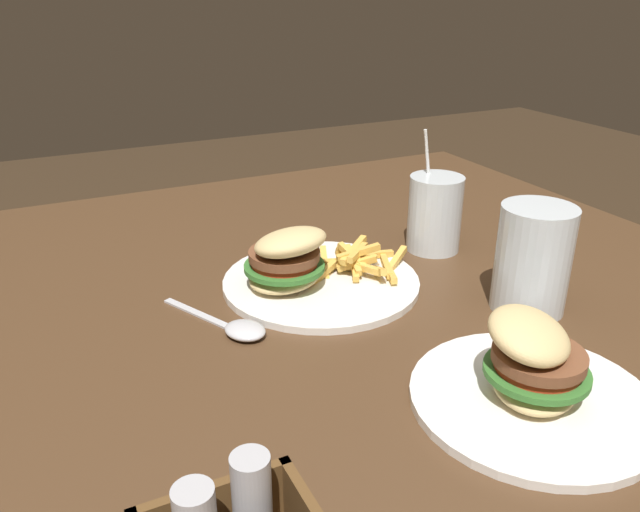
# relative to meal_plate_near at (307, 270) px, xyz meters

# --- Properties ---
(dining_table) EXTENTS (1.22, 1.36, 0.71)m
(dining_table) POSITION_rel_meal_plate_near_xyz_m (-0.02, 0.13, -0.14)
(dining_table) COLOR #4C331E
(dining_table) RESTS_ON ground_plane
(meal_plate_near) EXTENTS (0.29, 0.28, 0.10)m
(meal_plate_near) POSITION_rel_meal_plate_near_xyz_m (0.00, 0.00, 0.00)
(meal_plate_near) COLOR white
(meal_plate_near) RESTS_ON dining_table
(beer_glass) EXTENTS (0.09, 0.09, 0.14)m
(beer_glass) POSITION_rel_meal_plate_near_xyz_m (-0.24, 0.18, 0.04)
(beer_glass) COLOR silver
(beer_glass) RESTS_ON dining_table
(juice_glass) EXTENTS (0.08, 0.08, 0.19)m
(juice_glass) POSITION_rel_meal_plate_near_xyz_m (-0.24, -0.04, 0.03)
(juice_glass) COLOR silver
(juice_glass) RESTS_ON dining_table
(spoon) EXTENTS (0.10, 0.17, 0.02)m
(spoon) POSITION_rel_meal_plate_near_xyz_m (0.12, 0.08, -0.02)
(spoon) COLOR silver
(spoon) RESTS_ON dining_table
(meal_plate_far) EXTENTS (0.25, 0.25, 0.10)m
(meal_plate_far) POSITION_rel_meal_plate_near_xyz_m (-0.09, 0.33, 0.00)
(meal_plate_far) COLOR white
(meal_plate_far) RESTS_ON dining_table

